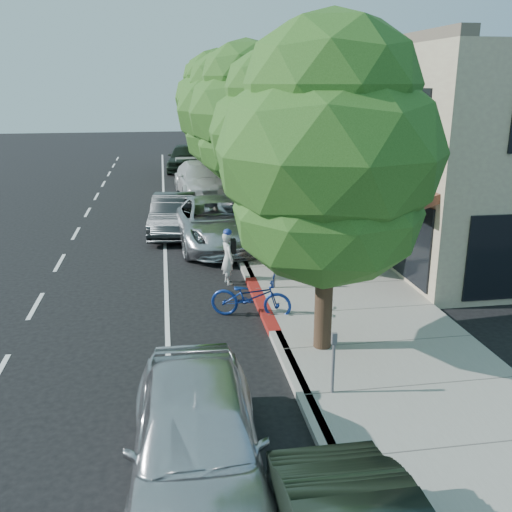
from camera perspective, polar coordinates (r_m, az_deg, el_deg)
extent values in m
plane|color=black|center=(14.97, 1.19, -6.43)|extent=(120.00, 120.00, 0.00)
cube|color=gray|center=(22.80, 3.29, 2.05)|extent=(4.60, 56.00, 0.15)
cube|color=#9E998E|center=(22.43, -2.46, 1.81)|extent=(0.30, 56.00, 0.15)
cube|color=maroon|center=(15.85, 0.55, -4.77)|extent=(0.32, 4.00, 0.15)
cube|color=#BFB793|center=(33.83, 12.11, 12.50)|extent=(10.00, 36.00, 7.00)
cylinder|color=black|center=(12.87, 6.79, -4.35)|extent=(0.40, 0.40, 2.59)
ellipsoid|color=#1F4514|center=(12.28, 7.12, 4.53)|extent=(4.11, 4.11, 3.29)
ellipsoid|color=#1F4514|center=(12.07, 7.34, 10.37)|extent=(4.83, 4.83, 3.87)
ellipsoid|color=#1F4514|center=(11.99, 7.58, 16.70)|extent=(3.62, 3.62, 2.90)
cylinder|color=black|center=(18.44, 1.75, 2.28)|extent=(0.40, 0.40, 2.54)
ellipsoid|color=#1F4514|center=(18.03, 1.81, 8.42)|extent=(3.51, 3.51, 2.81)
ellipsoid|color=#1F4514|center=(17.89, 1.84, 12.32)|extent=(4.13, 4.13, 3.31)
ellipsoid|color=#1F4514|center=(17.83, 1.89, 16.50)|extent=(3.10, 3.10, 2.48)
cylinder|color=black|center=(24.19, -0.93, 6.05)|extent=(0.40, 0.40, 2.70)
ellipsoid|color=#1F4514|center=(23.88, -0.96, 11.05)|extent=(4.11, 4.11, 3.29)
ellipsoid|color=#1F4514|center=(23.78, -0.97, 14.20)|extent=(4.84, 4.84, 3.87)
ellipsoid|color=#1F4514|center=(23.75, -0.99, 17.55)|extent=(3.63, 3.63, 2.90)
cylinder|color=black|center=(30.06, -2.59, 8.10)|extent=(0.40, 0.40, 2.60)
ellipsoid|color=#1F4514|center=(29.81, -2.64, 11.98)|extent=(4.69, 4.69, 3.75)
ellipsoid|color=#1F4514|center=(29.73, -2.68, 14.41)|extent=(5.52, 5.52, 4.42)
ellipsoid|color=#1F4514|center=(29.70, -2.71, 16.99)|extent=(4.14, 4.14, 3.31)
cylinder|color=black|center=(35.96, -3.72, 9.70)|extent=(0.40, 0.40, 2.77)
ellipsoid|color=#1F4514|center=(35.75, -3.78, 13.16)|extent=(4.36, 4.36, 3.49)
ellipsoid|color=#1F4514|center=(35.68, -3.83, 15.32)|extent=(5.13, 5.13, 4.11)
ellipsoid|color=#1F4514|center=(35.67, -3.88, 17.61)|extent=(3.85, 3.85, 3.08)
cylinder|color=black|center=(41.90, -4.53, 10.70)|extent=(0.40, 0.40, 2.75)
ellipsoid|color=#1F4514|center=(41.71, -4.60, 13.64)|extent=(4.30, 4.30, 3.44)
ellipsoid|color=#1F4514|center=(41.66, -4.64, 15.47)|extent=(5.06, 5.06, 4.05)
ellipsoid|color=#1F4514|center=(41.64, -4.69, 17.42)|extent=(3.79, 3.79, 3.03)
imported|color=silver|center=(17.38, -2.83, -0.23)|extent=(0.51, 0.66, 1.61)
imported|color=navy|center=(14.97, -0.51, -4.10)|extent=(2.27, 1.40, 1.12)
imported|color=silver|center=(21.63, -4.20, 3.39)|extent=(3.62, 6.60, 1.75)
imported|color=#212526|center=(23.48, -8.24, 4.12)|extent=(2.14, 4.90, 1.57)
imported|color=silver|center=(31.04, -5.45, 7.60)|extent=(3.03, 6.48, 1.83)
imported|color=black|center=(40.37, -7.08, 9.75)|extent=(2.91, 5.71, 1.86)
imported|color=silver|center=(9.00, -5.97, -17.65)|extent=(2.15, 5.08, 1.71)
imported|color=black|center=(26.29, 0.28, 6.04)|extent=(0.98, 0.97, 1.59)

